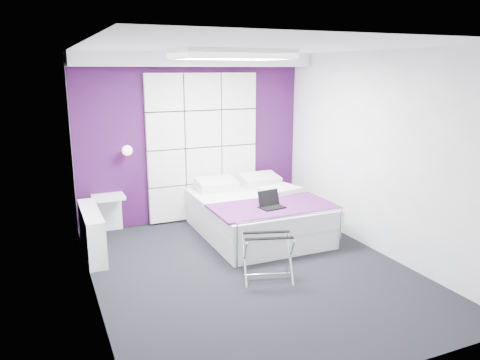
{
  "coord_description": "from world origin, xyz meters",
  "views": [
    {
      "loc": [
        -2.22,
        -4.74,
        2.38
      ],
      "look_at": [
        0.0,
        0.35,
        1.05
      ],
      "focal_mm": 35.0,
      "sensor_mm": 36.0,
      "label": 1
    }
  ],
  "objects_px": {
    "nightstand": "(108,197)",
    "radiator": "(92,232)",
    "laptop": "(271,203)",
    "luggage_rack": "(267,257)",
    "bed": "(257,214)",
    "wall_lamp": "(127,150)"
  },
  "relations": [
    {
      "from": "bed",
      "to": "nightstand",
      "type": "height_order",
      "value": "bed"
    },
    {
      "from": "radiator",
      "to": "bed",
      "type": "height_order",
      "value": "bed"
    },
    {
      "from": "wall_lamp",
      "to": "radiator",
      "type": "distance_m",
      "value": 1.35
    },
    {
      "from": "radiator",
      "to": "nightstand",
      "type": "relative_size",
      "value": 2.64
    },
    {
      "from": "nightstand",
      "to": "radiator",
      "type": "bearing_deg",
      "value": -114.48
    },
    {
      "from": "wall_lamp",
      "to": "bed",
      "type": "relative_size",
      "value": 0.07
    },
    {
      "from": "wall_lamp",
      "to": "nightstand",
      "type": "xyz_separation_m",
      "value": [
        -0.31,
        -0.04,
        -0.66
      ]
    },
    {
      "from": "wall_lamp",
      "to": "luggage_rack",
      "type": "xyz_separation_m",
      "value": [
        1.12,
        -2.35,
        -0.95
      ]
    },
    {
      "from": "nightstand",
      "to": "laptop",
      "type": "height_order",
      "value": "laptop"
    },
    {
      "from": "wall_lamp",
      "to": "bed",
      "type": "bearing_deg",
      "value": -28.94
    },
    {
      "from": "nightstand",
      "to": "luggage_rack",
      "type": "bearing_deg",
      "value": -58.2
    },
    {
      "from": "radiator",
      "to": "bed",
      "type": "distance_m",
      "value": 2.31
    },
    {
      "from": "wall_lamp",
      "to": "laptop",
      "type": "bearing_deg",
      "value": -42.48
    },
    {
      "from": "laptop",
      "to": "nightstand",
      "type": "bearing_deg",
      "value": 135.34
    },
    {
      "from": "wall_lamp",
      "to": "radiator",
      "type": "height_order",
      "value": "wall_lamp"
    },
    {
      "from": "radiator",
      "to": "laptop",
      "type": "bearing_deg",
      "value": -17.53
    },
    {
      "from": "wall_lamp",
      "to": "radiator",
      "type": "xyz_separation_m",
      "value": [
        -0.64,
        -0.76,
        -0.92
      ]
    },
    {
      "from": "laptop",
      "to": "bed",
      "type": "bearing_deg",
      "value": 75.63
    },
    {
      "from": "nightstand",
      "to": "laptop",
      "type": "bearing_deg",
      "value": -36.71
    },
    {
      "from": "radiator",
      "to": "wall_lamp",
      "type": "bearing_deg",
      "value": 49.9
    },
    {
      "from": "wall_lamp",
      "to": "laptop",
      "type": "xyz_separation_m",
      "value": [
        1.6,
        -1.47,
        -0.6
      ]
    },
    {
      "from": "wall_lamp",
      "to": "bed",
      "type": "xyz_separation_m",
      "value": [
        1.67,
        -0.92,
        -0.92
      ]
    }
  ]
}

